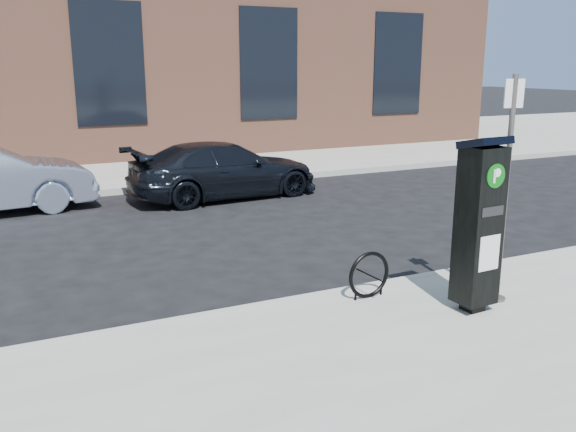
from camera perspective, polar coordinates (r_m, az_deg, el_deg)
ground at (r=7.75m, az=0.29°, el=-8.69°), size 120.00×120.00×0.00m
sidewalk_far at (r=20.88m, az=-16.76°, el=5.38°), size 60.00×12.00×0.15m
curb_near at (r=7.70m, az=0.36°, el=-8.23°), size 60.00×0.12×0.16m
curb_far at (r=15.07m, az=-13.11°, el=2.48°), size 60.00×0.12×0.16m
building at (r=23.67m, az=-18.68°, el=16.10°), size 28.00×10.05×8.25m
parking_kiosk at (r=7.34m, az=17.42°, el=-0.64°), size 0.50×0.45×2.08m
sign_pole at (r=7.70m, az=19.68°, el=2.09°), size 0.24×0.22×2.74m
bike_rack at (r=7.67m, az=7.59°, el=-5.50°), size 0.60×0.09×0.60m
car_dark at (r=14.09m, az=-5.96°, el=4.33°), size 4.55×2.16×1.28m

